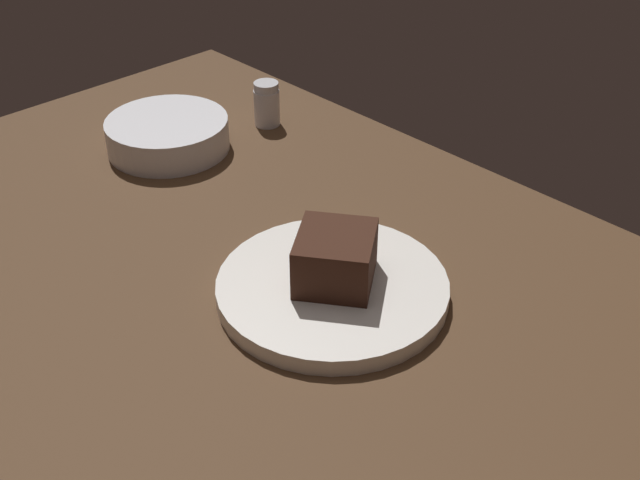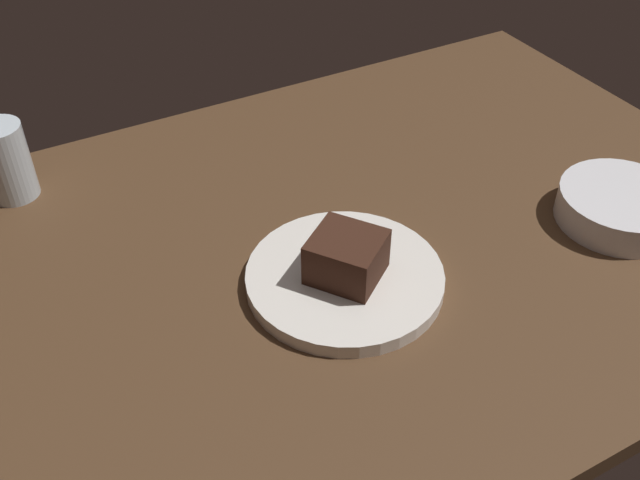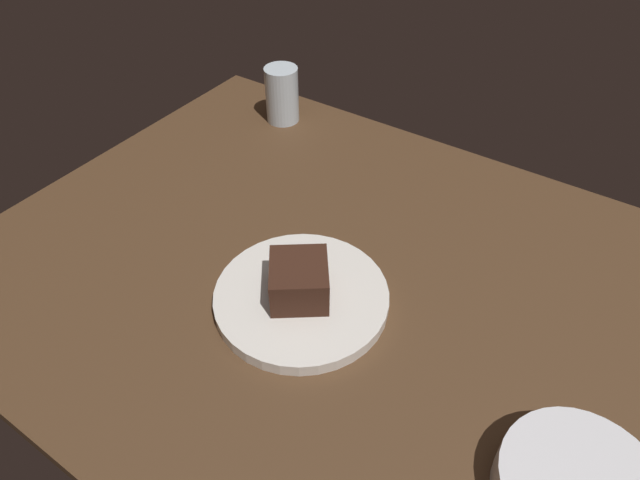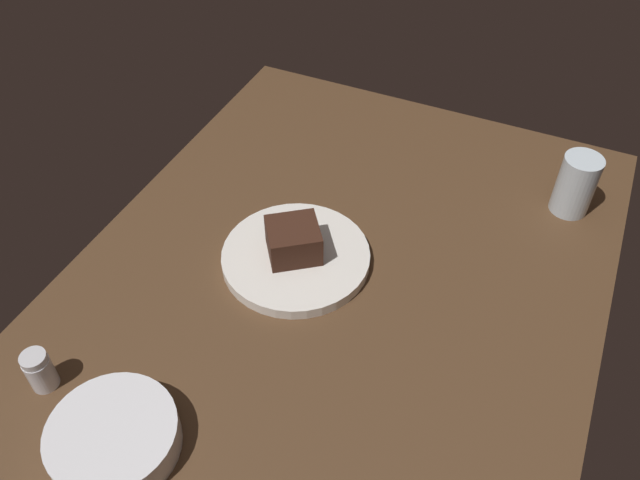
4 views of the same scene
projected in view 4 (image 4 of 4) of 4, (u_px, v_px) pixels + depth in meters
dining_table at (322, 307)px, 104.38cm from camera, size 120.00×84.00×3.00cm
dessert_plate at (296, 257)px, 108.73cm from camera, size 24.82×24.82×1.95cm
chocolate_cake_slice at (293, 240)px, 106.14cm from camera, size 11.35×11.46×5.71cm
salt_shaker at (40, 370)px, 90.33cm from camera, size 3.82×3.82×6.62cm
water_glass at (576, 185)px, 114.69cm from camera, size 6.80×6.80×11.37cm
side_bowl at (114, 438)px, 84.28cm from camera, size 17.07×17.07×4.49cm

